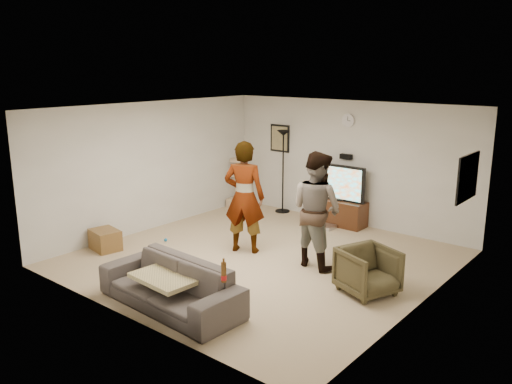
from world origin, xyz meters
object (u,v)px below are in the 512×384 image
Objects in this scene: cat_tree at (237,182)px; side_table at (105,240)px; person_right at (316,209)px; tv at (337,182)px; floor_lamp at (283,172)px; tv_stand at (336,212)px; beer_bottle at (224,272)px; person_left at (244,197)px; armchair at (368,271)px; sofa at (170,285)px.

side_table is at bearing -87.95° from cat_tree.
tv is at bearing -58.21° from person_right.
floor_lamp is 3.21m from person_right.
beer_bottle is (1.24, -4.69, 0.49)m from tv_stand.
person_right is (1.31, 0.24, -0.04)m from person_left.
tv_stand is at bearing -124.07° from person_left.
person_left reaches higher than tv.
beer_bottle is 2.27m from armchair.
side_table is (-2.33, -3.92, -0.08)m from tv_stand.
person_left reaches higher than person_right.
armchair reaches higher than side_table.
beer_bottle is at bearing -75.17° from tv_stand.
tv is at bearing 104.83° from beer_bottle.
sofa is 2.70m from side_table.
person_left is 0.91× the size of sofa.
beer_bottle is at bearing -12.16° from side_table.
floor_lamp is 0.96× the size of person_right.
person_right is 0.87× the size of sofa.
beer_bottle is 3.70m from side_table.
tv_stand is 1.02× the size of tv.
tv_stand is 1.08× the size of cat_tree.
person_left is 1.33m from person_right.
tv_stand is 2.29× the size of side_table.
armchair is (2.49, -0.21, -0.64)m from person_left.
tv is 0.62× the size of person_left.
sofa is 3.97× the size of side_table.
person_right is 2.55× the size of armchair.
tv is 4.61m from side_table.
tv is 2.25× the size of side_table.
floor_lamp is at bearing 119.15° from beer_bottle.
tv_stand is at bearing 104.83° from beer_bottle.
cat_tree is 3.88m from person_right.
tv_stand is 0.62m from tv.
tv_stand is at bearing 60.21° from armchair.
sofa is (0.26, -4.69, 0.06)m from tv_stand.
tv_stand is 2.55m from person_left.
person_right is at bearing -67.20° from tv_stand.
tv is 2.50m from cat_tree.
tv is 1.65× the size of armchair.
armchair is at bearing 67.59° from beer_bottle.
tv_stand is 0.63× the size of person_left.
person_right reaches higher than beer_bottle.
cat_tree is 0.61× the size of person_right.
sofa is (1.66, -4.74, -0.59)m from floor_lamp.
floor_lamp is 1.16m from cat_tree.
person_right is 2.67m from sofa.
beer_bottle is (0.33, -2.52, -0.19)m from person_right.
cat_tree is at bearing 84.45° from armchair.
tv_stand is at bearing -1.84° from floor_lamp.
tv is 0.57× the size of sofa.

